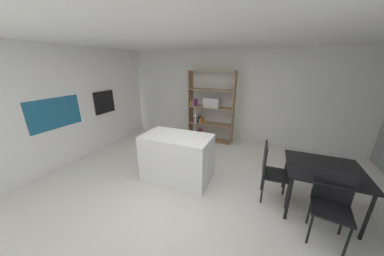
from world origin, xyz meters
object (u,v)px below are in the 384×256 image
at_px(built_in_oven, 104,102).
at_px(kitchen_island, 177,157).
at_px(dining_table, 324,172).
at_px(open_bookshelf, 209,109).
at_px(dining_chair_island_side, 270,168).
at_px(dining_chair_near, 332,200).

distance_m(built_in_oven, kitchen_island, 2.75).
xyz_separation_m(kitchen_island, dining_table, (2.40, 0.06, 0.21)).
bearing_deg(built_in_oven, open_bookshelf, 29.98).
distance_m(built_in_oven, dining_chair_island_side, 4.31).
xyz_separation_m(built_in_oven, dining_table, (4.93, -0.69, -0.56)).
xyz_separation_m(kitchen_island, dining_chair_near, (2.41, -0.43, 0.10)).
bearing_deg(built_in_oven, kitchen_island, -16.48).
distance_m(open_bookshelf, dining_table, 3.26).
bearing_deg(kitchen_island, dining_chair_near, -10.19).
distance_m(open_bookshelf, dining_chair_island_side, 2.76).
height_order(built_in_oven, dining_chair_island_side, built_in_oven).
bearing_deg(kitchen_island, built_in_oven, 163.52).
bearing_deg(open_bookshelf, dining_table, -40.79).
relative_size(built_in_oven, dining_chair_near, 0.66).
xyz_separation_m(built_in_oven, open_bookshelf, (2.47, 1.43, -0.27)).
xyz_separation_m(dining_chair_island_side, dining_chair_near, (0.74, -0.49, -0.02)).
height_order(built_in_oven, dining_table, built_in_oven).
bearing_deg(dining_chair_island_side, dining_table, -92.28).
relative_size(built_in_oven, kitchen_island, 0.47).
height_order(dining_table, dining_chair_near, dining_chair_near).
bearing_deg(kitchen_island, dining_chair_island_side, 1.80).
xyz_separation_m(built_in_oven, dining_chair_near, (4.94, -1.18, -0.67)).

